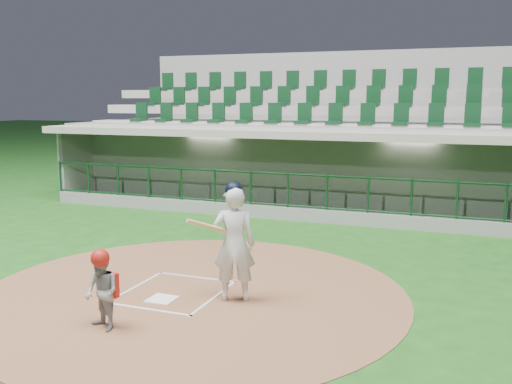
% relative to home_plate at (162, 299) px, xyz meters
% --- Properties ---
extents(ground, '(120.00, 120.00, 0.00)m').
position_rel_home_plate_xyz_m(ground, '(0.00, 0.70, -0.02)').
color(ground, '#174C15').
rests_on(ground, ground).
extents(dirt_circle, '(7.20, 7.20, 0.01)m').
position_rel_home_plate_xyz_m(dirt_circle, '(0.30, 0.50, -0.02)').
color(dirt_circle, brown).
rests_on(dirt_circle, ground).
extents(home_plate, '(0.43, 0.43, 0.02)m').
position_rel_home_plate_xyz_m(home_plate, '(0.00, 0.00, 0.00)').
color(home_plate, white).
rests_on(home_plate, dirt_circle).
extents(batter_box_chalk, '(1.55, 1.80, 0.01)m').
position_rel_home_plate_xyz_m(batter_box_chalk, '(0.00, 0.40, -0.00)').
color(batter_box_chalk, silver).
rests_on(batter_box_chalk, ground).
extents(dugout_structure, '(16.40, 3.70, 3.00)m').
position_rel_home_plate_xyz_m(dugout_structure, '(0.03, 8.53, 0.94)').
color(dugout_structure, slate).
rests_on(dugout_structure, ground).
extents(seating_deck, '(17.00, 6.72, 5.15)m').
position_rel_home_plate_xyz_m(seating_deck, '(0.00, 11.61, 1.40)').
color(seating_deck, gray).
rests_on(seating_deck, ground).
extents(batter, '(0.94, 0.97, 1.94)m').
position_rel_home_plate_xyz_m(batter, '(1.09, 0.42, 0.96)').
color(batter, silver).
rests_on(batter, dirt_circle).
extents(catcher, '(0.65, 0.59, 1.17)m').
position_rel_home_plate_xyz_m(catcher, '(-0.17, -1.33, 0.57)').
color(catcher, gray).
rests_on(catcher, dirt_circle).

